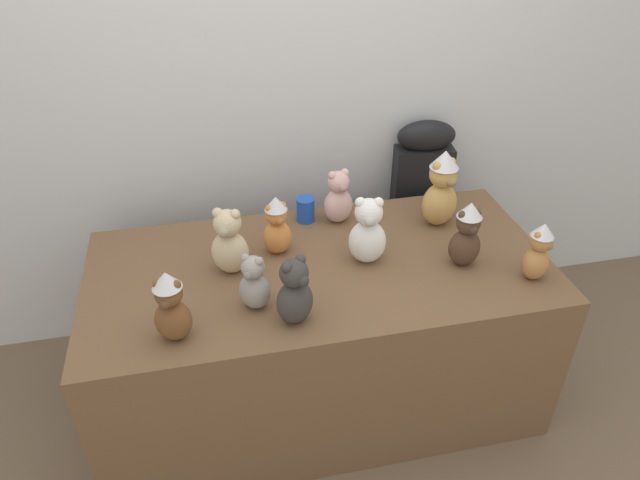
{
  "coord_description": "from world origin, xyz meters",
  "views": [
    {
      "loc": [
        -0.39,
        -1.55,
        2.11
      ],
      "look_at": [
        0.0,
        0.25,
        0.86
      ],
      "focal_mm": 32.5,
      "sensor_mm": 36.0,
      "label": 1
    }
  ],
  "objects_px": {
    "teddy_bear_ash": "(254,284)",
    "teddy_bear_charcoal": "(295,293)",
    "teddy_bear_caramel": "(538,251)",
    "display_table": "(320,334)",
    "teddy_bear_sand": "(229,243)",
    "teddy_bear_cocoa": "(466,235)",
    "teddy_bear_chestnut": "(171,307)",
    "teddy_bear_blush": "(338,198)",
    "teddy_bear_honey": "(441,189)",
    "party_cup_blue": "(305,209)",
    "teddy_bear_snow": "(368,232)",
    "teddy_bear_ginger": "(277,226)",
    "instrument_case": "(417,217)"
  },
  "relations": [
    {
      "from": "teddy_bear_cocoa",
      "to": "party_cup_blue",
      "type": "distance_m",
      "value": 0.71
    },
    {
      "from": "display_table",
      "to": "instrument_case",
      "type": "bearing_deg",
      "value": 41.69
    },
    {
      "from": "teddy_bear_charcoal",
      "to": "teddy_bear_sand",
      "type": "bearing_deg",
      "value": 86.56
    },
    {
      "from": "teddy_bear_ash",
      "to": "teddy_bear_charcoal",
      "type": "xyz_separation_m",
      "value": [
        0.13,
        -0.1,
        0.02
      ]
    },
    {
      "from": "teddy_bear_cocoa",
      "to": "teddy_bear_sand",
      "type": "bearing_deg",
      "value": 167.49
    },
    {
      "from": "teddy_bear_snow",
      "to": "teddy_bear_chestnut",
      "type": "relative_size",
      "value": 1.05
    },
    {
      "from": "teddy_bear_honey",
      "to": "teddy_bear_ash",
      "type": "bearing_deg",
      "value": -175.22
    },
    {
      "from": "instrument_case",
      "to": "teddy_bear_ash",
      "type": "distance_m",
      "value": 1.23
    },
    {
      "from": "teddy_bear_charcoal",
      "to": "party_cup_blue",
      "type": "bearing_deg",
      "value": 42.59
    },
    {
      "from": "teddy_bear_blush",
      "to": "teddy_bear_ash",
      "type": "distance_m",
      "value": 0.66
    },
    {
      "from": "teddy_bear_cocoa",
      "to": "teddy_bear_chestnut",
      "type": "xyz_separation_m",
      "value": [
        -1.11,
        -0.19,
        -0.0
      ]
    },
    {
      "from": "teddy_bear_blush",
      "to": "party_cup_blue",
      "type": "xyz_separation_m",
      "value": [
        -0.14,
        0.04,
        -0.06
      ]
    },
    {
      "from": "display_table",
      "to": "teddy_bear_ginger",
      "type": "relative_size",
      "value": 7.06
    },
    {
      "from": "teddy_bear_caramel",
      "to": "display_table",
      "type": "bearing_deg",
      "value": 134.73
    },
    {
      "from": "display_table",
      "to": "teddy_bear_blush",
      "type": "distance_m",
      "value": 0.59
    },
    {
      "from": "teddy_bear_charcoal",
      "to": "party_cup_blue",
      "type": "distance_m",
      "value": 0.66
    },
    {
      "from": "display_table",
      "to": "teddy_bear_charcoal",
      "type": "relative_size",
      "value": 6.91
    },
    {
      "from": "instrument_case",
      "to": "teddy_bear_sand",
      "type": "xyz_separation_m",
      "value": [
        -0.98,
        -0.53,
        0.33
      ]
    },
    {
      "from": "teddy_bear_honey",
      "to": "teddy_bear_ginger",
      "type": "relative_size",
      "value": 1.35
    },
    {
      "from": "teddy_bear_snow",
      "to": "teddy_bear_honey",
      "type": "relative_size",
      "value": 0.83
    },
    {
      "from": "teddy_bear_cocoa",
      "to": "teddy_bear_caramel",
      "type": "xyz_separation_m",
      "value": [
        0.23,
        -0.14,
        -0.02
      ]
    },
    {
      "from": "teddy_bear_chestnut",
      "to": "teddy_bear_ginger",
      "type": "distance_m",
      "value": 0.59
    },
    {
      "from": "instrument_case",
      "to": "teddy_bear_caramel",
      "type": "distance_m",
      "value": 0.89
    },
    {
      "from": "teddy_bear_honey",
      "to": "teddy_bear_caramel",
      "type": "relative_size",
      "value": 1.43
    },
    {
      "from": "display_table",
      "to": "teddy_bear_blush",
      "type": "relative_size",
      "value": 7.29
    },
    {
      "from": "teddy_bear_blush",
      "to": "teddy_bear_caramel",
      "type": "height_order",
      "value": "teddy_bear_blush"
    },
    {
      "from": "teddy_bear_snow",
      "to": "teddy_bear_blush",
      "type": "distance_m",
      "value": 0.32
    },
    {
      "from": "teddy_bear_snow",
      "to": "teddy_bear_charcoal",
      "type": "height_order",
      "value": "teddy_bear_snow"
    },
    {
      "from": "teddy_bear_blush",
      "to": "display_table",
      "type": "bearing_deg",
      "value": -128.63
    },
    {
      "from": "teddy_bear_ginger",
      "to": "teddy_bear_charcoal",
      "type": "bearing_deg",
      "value": -102.28
    },
    {
      "from": "instrument_case",
      "to": "teddy_bear_chestnut",
      "type": "height_order",
      "value": "instrument_case"
    },
    {
      "from": "teddy_bear_sand",
      "to": "party_cup_blue",
      "type": "relative_size",
      "value": 2.55
    },
    {
      "from": "teddy_bear_sand",
      "to": "teddy_bear_ginger",
      "type": "relative_size",
      "value": 1.08
    },
    {
      "from": "teddy_bear_cocoa",
      "to": "teddy_bear_sand",
      "type": "height_order",
      "value": "same"
    },
    {
      "from": "teddy_bear_chestnut",
      "to": "teddy_bear_snow",
      "type": "bearing_deg",
      "value": 37.23
    },
    {
      "from": "teddy_bear_chestnut",
      "to": "party_cup_blue",
      "type": "height_order",
      "value": "teddy_bear_chestnut"
    },
    {
      "from": "teddy_bear_blush",
      "to": "teddy_bear_snow",
      "type": "bearing_deg",
      "value": -95.45
    },
    {
      "from": "teddy_bear_ash",
      "to": "teddy_bear_sand",
      "type": "height_order",
      "value": "teddy_bear_sand"
    },
    {
      "from": "teddy_bear_ash",
      "to": "teddy_bear_charcoal",
      "type": "relative_size",
      "value": 0.84
    },
    {
      "from": "teddy_bear_blush",
      "to": "teddy_bear_sand",
      "type": "bearing_deg",
      "value": -164.27
    },
    {
      "from": "teddy_bear_honey",
      "to": "party_cup_blue",
      "type": "distance_m",
      "value": 0.59
    },
    {
      "from": "teddy_bear_sand",
      "to": "party_cup_blue",
      "type": "height_order",
      "value": "teddy_bear_sand"
    },
    {
      "from": "teddy_bear_blush",
      "to": "teddy_bear_charcoal",
      "type": "xyz_separation_m",
      "value": [
        -0.3,
        -0.6,
        0.01
      ]
    },
    {
      "from": "teddy_bear_cocoa",
      "to": "teddy_bear_caramel",
      "type": "distance_m",
      "value": 0.27
    },
    {
      "from": "display_table",
      "to": "teddy_bear_caramel",
      "type": "xyz_separation_m",
      "value": [
        0.78,
        -0.25,
        0.49
      ]
    },
    {
      "from": "teddy_bear_ginger",
      "to": "teddy_bear_honey",
      "type": "bearing_deg",
      "value": -6.32
    },
    {
      "from": "teddy_bear_blush",
      "to": "teddy_bear_caramel",
      "type": "distance_m",
      "value": 0.84
    },
    {
      "from": "teddy_bear_snow",
      "to": "teddy_bear_honey",
      "type": "height_order",
      "value": "teddy_bear_honey"
    },
    {
      "from": "teddy_bear_cocoa",
      "to": "party_cup_blue",
      "type": "xyz_separation_m",
      "value": [
        -0.54,
        0.45,
        -0.08
      ]
    },
    {
      "from": "teddy_bear_snow",
      "to": "teddy_bear_sand",
      "type": "bearing_deg",
      "value": -171.55
    }
  ]
}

